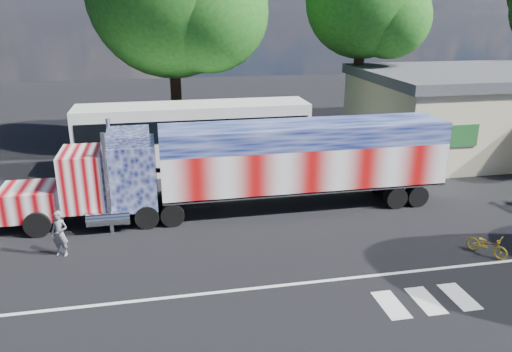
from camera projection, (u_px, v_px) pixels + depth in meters
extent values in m
plane|color=black|center=(271.00, 245.00, 19.73)|extent=(100.00, 100.00, 0.00)
cube|color=silver|center=(291.00, 284.00, 16.94)|extent=(30.00, 0.15, 0.01)
cube|color=silver|center=(391.00, 305.00, 15.79)|extent=(0.70, 1.60, 0.01)
cube|color=silver|center=(426.00, 300.00, 16.01)|extent=(0.70, 1.60, 0.01)
cube|color=silver|center=(459.00, 296.00, 16.24)|extent=(0.70, 1.60, 0.01)
cube|color=black|center=(111.00, 206.00, 21.81)|extent=(8.76, 0.97, 0.29)
cube|color=#CA777B|center=(33.00, 201.00, 21.08)|extent=(2.53, 2.14, 1.26)
cube|color=silver|center=(0.00, 203.00, 20.83)|extent=(0.12, 1.85, 1.13)
cube|color=#CA777B|center=(84.00, 178.00, 21.19)|extent=(1.75, 2.43, 2.43)
cube|color=black|center=(62.00, 169.00, 20.90)|extent=(0.06, 2.04, 0.88)
cube|color=#49517F|center=(131.00, 173.00, 21.52)|extent=(2.14, 2.43, 2.82)
cube|color=#49517F|center=(128.00, 137.00, 21.01)|extent=(1.75, 2.34, 0.49)
cylinder|color=silver|center=(112.00, 165.00, 22.55)|extent=(0.19, 0.19, 4.28)
cylinder|color=silver|center=(107.00, 184.00, 20.17)|extent=(0.19, 0.19, 4.28)
cylinder|color=silver|center=(113.00, 197.00, 23.00)|extent=(1.75, 0.64, 0.64)
cylinder|color=silver|center=(109.00, 218.00, 20.66)|extent=(1.75, 0.64, 0.64)
cylinder|color=black|center=(38.00, 224.00, 20.34)|extent=(1.07, 0.34, 1.07)
cylinder|color=black|center=(48.00, 205.00, 22.33)|extent=(1.07, 0.34, 1.07)
cylinder|color=black|center=(147.00, 216.00, 21.21)|extent=(1.01, 0.54, 1.01)
cylinder|color=black|center=(147.00, 199.00, 23.11)|extent=(1.01, 0.54, 1.01)
cylinder|color=black|center=(172.00, 214.00, 21.41)|extent=(1.01, 0.54, 1.01)
cylinder|color=black|center=(171.00, 197.00, 23.31)|extent=(1.01, 0.54, 1.01)
cube|color=black|center=(303.00, 187.00, 23.37)|extent=(12.65, 1.07, 0.29)
cube|color=#DF8181|center=(304.00, 165.00, 23.01)|extent=(13.04, 2.53, 1.95)
cube|color=#455297|center=(305.00, 134.00, 22.54)|extent=(13.04, 2.53, 0.97)
cube|color=silver|center=(303.00, 184.00, 23.32)|extent=(13.04, 2.53, 0.12)
cube|color=silver|center=(434.00, 147.00, 24.07)|extent=(0.04, 2.43, 2.82)
cylinder|color=black|center=(395.00, 197.00, 23.33)|extent=(1.01, 0.54, 1.01)
cylinder|color=black|center=(377.00, 183.00, 25.23)|extent=(1.01, 0.54, 1.01)
cylinder|color=black|center=(416.00, 195.00, 23.53)|extent=(1.01, 0.54, 1.01)
cylinder|color=black|center=(396.00, 181.00, 25.43)|extent=(1.01, 0.54, 1.01)
cube|color=silver|center=(194.00, 137.00, 28.44)|extent=(13.00, 2.82, 3.79)
cube|color=black|center=(194.00, 125.00, 28.21)|extent=(12.56, 2.88, 1.19)
cube|color=black|center=(195.00, 161.00, 28.89)|extent=(13.00, 2.82, 0.27)
cube|color=black|center=(75.00, 140.00, 27.18)|extent=(0.06, 2.49, 1.52)
cylinder|color=black|center=(106.00, 172.00, 26.71)|extent=(1.08, 0.32, 1.08)
cylinder|color=black|center=(110.00, 158.00, 29.22)|extent=(1.08, 0.32, 1.08)
cylinder|color=black|center=(255.00, 163.00, 28.22)|extent=(1.08, 0.32, 1.08)
cylinder|color=black|center=(246.00, 151.00, 30.74)|extent=(1.08, 0.32, 1.08)
cylinder|color=black|center=(271.00, 162.00, 28.41)|extent=(1.08, 0.32, 1.08)
cylinder|color=black|center=(262.00, 150.00, 30.92)|extent=(1.08, 0.32, 1.08)
cube|color=#1E5926|center=(464.00, 136.00, 26.72)|extent=(1.60, 0.08, 1.20)
imported|color=slate|center=(60.00, 234.00, 18.69)|extent=(0.76, 0.64, 1.78)
imported|color=gold|center=(487.00, 245.00, 18.87)|extent=(1.27, 1.61, 0.82)
cylinder|color=black|center=(357.00, 86.00, 34.38)|extent=(0.70, 0.70, 7.47)
sphere|color=#215F19|center=(363.00, 0.00, 32.58)|extent=(7.47, 7.47, 7.47)
sphere|color=#215F19|center=(390.00, 18.00, 32.16)|extent=(5.23, 5.23, 5.23)
cylinder|color=black|center=(176.00, 89.00, 32.16)|extent=(0.70, 0.70, 7.82)
sphere|color=#215F19|center=(208.00, 12.00, 29.58)|extent=(7.21, 7.21, 7.21)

